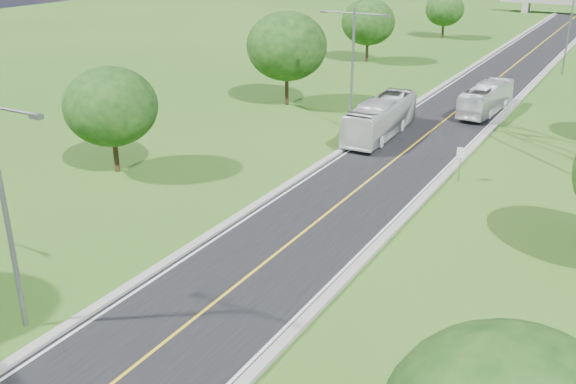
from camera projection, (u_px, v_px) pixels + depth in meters
The scene contains 14 objects.
ground at pixel (469, 101), 63.15m from camera, with size 260.00×260.00×0.00m, color #245618.
road at pixel (484, 89), 67.96m from camera, with size 8.00×150.00×0.06m, color black.
curb_left at pixel (445, 84), 69.88m from camera, with size 0.50×150.00×0.22m, color gray.
curb_right at pixel (526, 93), 65.97m from camera, with size 0.50×150.00×0.22m, color gray.
speed_limit_sign at pixel (460, 158), 42.47m from camera, with size 0.55×0.09×2.40m.
streetlight_near_left at pixel (3, 196), 25.10m from camera, with size 5.90×0.25×10.00m.
streetlight_mid_left at pixel (353, 60), 51.61m from camera, with size 5.90×0.25×10.00m.
streetlight_far_right at pixel (570, 23), 72.60m from camera, with size 5.90×0.25×10.00m.
tree_lb at pixel (111, 106), 43.05m from camera, with size 6.30×6.30×7.33m.
tree_lc at pixel (287, 46), 59.91m from camera, with size 7.56×7.56×8.79m.
tree_ld at pixel (368, 22), 80.35m from camera, with size 6.72×6.72×7.82m.
tree_le at pixel (445, 9), 98.71m from camera, with size 5.88×5.88×6.84m.
bus_outbound at pixel (486, 98), 58.46m from camera, with size 2.25×9.62×2.68m, color silver.
bus_inbound at pixel (381, 118), 51.74m from camera, with size 2.56×10.93×3.04m, color silver.
Camera 1 is at (15.23, -2.55, 15.59)m, focal length 40.00 mm.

